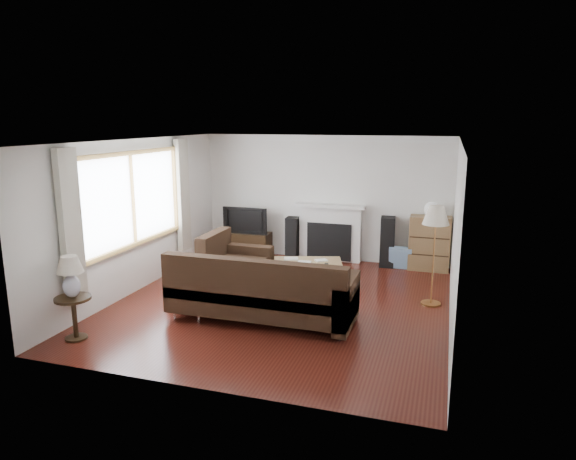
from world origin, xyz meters
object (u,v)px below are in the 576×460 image
(sectional_sofa, at_px, (262,288))
(tv_stand, at_px, (247,244))
(side_table, at_px, (75,318))
(floor_lamp, at_px, (434,256))
(coffee_table, at_px, (306,274))
(bookshelf, at_px, (429,243))

(sectional_sofa, bearing_deg, tv_stand, 115.39)
(sectional_sofa, xyz_separation_m, side_table, (-2.09, -1.37, -0.17))
(tv_stand, height_order, floor_lamp, floor_lamp)
(coffee_table, height_order, side_table, side_table)
(sectional_sofa, distance_m, floor_lamp, 2.66)
(sectional_sofa, height_order, floor_lamp, floor_lamp)
(tv_stand, xyz_separation_m, coffee_table, (1.74, -1.69, -0.01))
(coffee_table, bearing_deg, sectional_sofa, -114.55)
(tv_stand, relative_size, bookshelf, 0.94)
(coffee_table, distance_m, floor_lamp, 2.14)
(bookshelf, relative_size, side_table, 1.80)
(tv_stand, bearing_deg, floor_lamp, -26.33)
(tv_stand, bearing_deg, side_table, -96.95)
(tv_stand, distance_m, coffee_table, 2.43)
(coffee_table, bearing_deg, side_table, -145.05)
(floor_lamp, bearing_deg, side_table, -148.25)
(coffee_table, xyz_separation_m, floor_lamp, (2.07, -0.19, 0.54))
(tv_stand, xyz_separation_m, floor_lamp, (3.81, -1.89, 0.53))
(tv_stand, distance_m, bookshelf, 3.69)
(floor_lamp, bearing_deg, tv_stand, 153.67)
(coffee_table, bearing_deg, tv_stand, 119.28)
(bookshelf, relative_size, coffee_table, 0.86)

